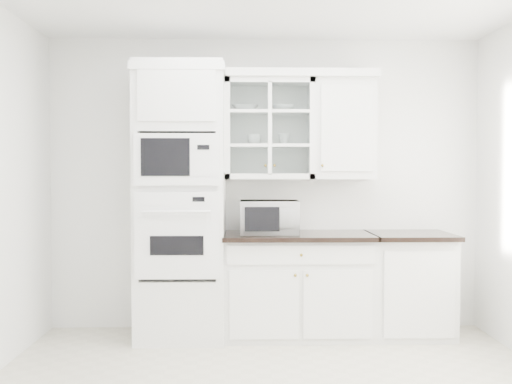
{
  "coord_description": "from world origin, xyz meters",
  "views": [
    {
      "loc": [
        -0.2,
        -3.59,
        1.46
      ],
      "look_at": [
        -0.1,
        1.05,
        1.3
      ],
      "focal_mm": 40.0,
      "sensor_mm": 36.0,
      "label": 1
    }
  ],
  "objects": [
    {
      "name": "countertop_microwave",
      "position": [
        0.02,
        1.4,
        1.07
      ],
      "size": [
        0.51,
        0.42,
        0.29
      ],
      "primitive_type": "imported",
      "rotation": [
        0.0,
        0.0,
        3.14
      ],
      "color": "white",
      "rests_on": "base_cabinet_run"
    },
    {
      "name": "upper_cabinet_solid",
      "position": [
        0.71,
        1.58,
        1.85
      ],
      "size": [
        0.55,
        0.33,
        0.9
      ],
      "primitive_type": "cube",
      "color": "white",
      "rests_on": "room_shell"
    },
    {
      "name": "bowl_a",
      "position": [
        -0.19,
        1.59,
        2.04
      ],
      "size": [
        0.24,
        0.24,
        0.06
      ],
      "primitive_type": "imported",
      "rotation": [
        0.0,
        0.0,
        -0.02
      ],
      "color": "white",
      "rests_on": "upper_cabinet_glass"
    },
    {
      "name": "extra_base_cabinet",
      "position": [
        1.28,
        1.45,
        0.46
      ],
      "size": [
        0.72,
        0.67,
        0.92
      ],
      "color": "white",
      "rests_on": "ground"
    },
    {
      "name": "oven_column",
      "position": [
        -0.75,
        1.42,
        1.2
      ],
      "size": [
        0.76,
        0.68,
        2.4
      ],
      "color": "white",
      "rests_on": "ground"
    },
    {
      "name": "base_cabinet_run",
      "position": [
        0.28,
        1.45,
        0.46
      ],
      "size": [
        1.32,
        0.67,
        0.92
      ],
      "color": "white",
      "rests_on": "ground"
    },
    {
      "name": "cup_b",
      "position": [
        0.17,
        1.59,
        1.76
      ],
      "size": [
        0.12,
        0.12,
        0.1
      ],
      "primitive_type": "imported",
      "rotation": [
        0.0,
        0.0,
        -0.15
      ],
      "color": "white",
      "rests_on": "upper_cabinet_glass"
    },
    {
      "name": "upper_cabinet_glass",
      "position": [
        0.03,
        1.58,
        1.85
      ],
      "size": [
        0.8,
        0.33,
        0.9
      ],
      "color": "white",
      "rests_on": "room_shell"
    },
    {
      "name": "cup_a",
      "position": [
        -0.1,
        1.58,
        1.76
      ],
      "size": [
        0.12,
        0.12,
        0.1
      ],
      "primitive_type": "imported",
      "rotation": [
        0.0,
        0.0,
        0.03
      ],
      "color": "white",
      "rests_on": "upper_cabinet_glass"
    },
    {
      "name": "bowl_b",
      "position": [
        0.16,
        1.6,
        2.04
      ],
      "size": [
        0.26,
        0.26,
        0.06
      ],
      "primitive_type": "imported",
      "rotation": [
        0.0,
        0.0,
        0.34
      ],
      "color": "white",
      "rests_on": "upper_cabinet_glass"
    },
    {
      "name": "crown_molding",
      "position": [
        -0.07,
        1.56,
        2.33
      ],
      "size": [
        2.14,
        0.38,
        0.07
      ],
      "primitive_type": "cube",
      "color": "white",
      "rests_on": "room_shell"
    },
    {
      "name": "room_shell",
      "position": [
        0.0,
        0.43,
        1.78
      ],
      "size": [
        4.0,
        3.5,
        2.7
      ],
      "color": "white",
      "rests_on": "ground"
    }
  ]
}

